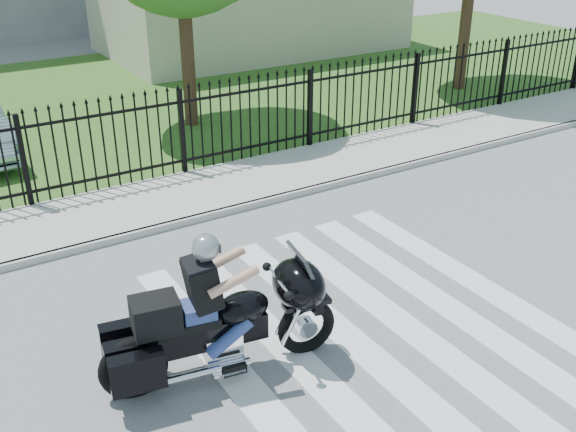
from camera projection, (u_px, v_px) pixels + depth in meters
ground at (367, 323)px, 9.02m from camera, size 120.00×120.00×0.00m
crosswalk at (367, 323)px, 9.02m from camera, size 5.00×5.50×0.01m
sidewalk at (206, 191)px, 12.82m from camera, size 40.00×2.00×0.12m
curb at (230, 210)px, 12.06m from camera, size 40.00×0.12×0.12m
grass_strip at (95, 104)px, 18.21m from camera, size 40.00×12.00×0.02m
iron_fence at (182, 134)px, 13.22m from camera, size 26.00×0.04×1.80m
motorcycle_rider at (215, 318)px, 7.76m from camera, size 2.90×1.24×1.93m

